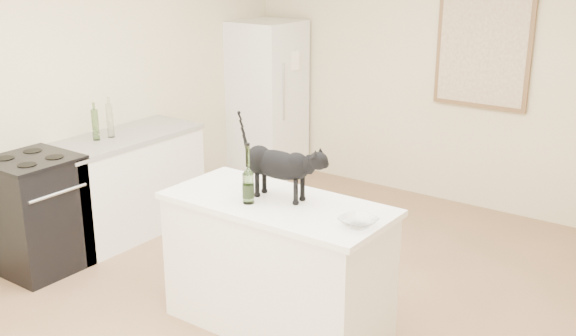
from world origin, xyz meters
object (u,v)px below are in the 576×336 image
at_px(black_cat, 278,168).
at_px(wine_bottle, 248,177).
at_px(stove, 37,215).
at_px(glass_bowl, 358,222).
at_px(fridge, 266,100).

bearing_deg(black_cat, wine_bottle, -124.21).
bearing_deg(wine_bottle, stove, -172.03).
bearing_deg(wine_bottle, black_cat, 61.08).
relative_size(stove, glass_bowl, 4.17).
bearing_deg(stove, glass_bowl, 7.31).
height_order(stove, black_cat, black_cat).
height_order(black_cat, wine_bottle, black_cat).
bearing_deg(fridge, wine_bottle, -54.38).
relative_size(stove, black_cat, 1.56).
bearing_deg(stove, black_cat, 12.60).
distance_m(stove, black_cat, 2.17).
relative_size(fridge, glass_bowl, 7.87).
height_order(wine_bottle, glass_bowl, wine_bottle).
height_order(fridge, black_cat, fridge).
distance_m(stove, fridge, 2.98).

